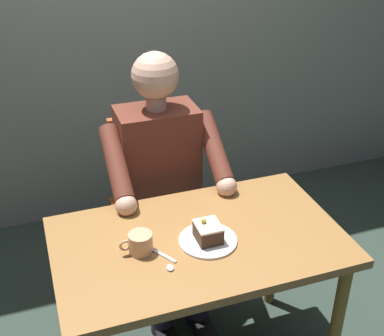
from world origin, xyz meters
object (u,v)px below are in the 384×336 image
object	(u,v)px
dining_table	(199,257)
chair	(155,197)
cake_slice	(208,232)
dessert_spoon	(167,262)
seated_person	(163,186)
coffee_cup	(140,243)

from	to	relation	value
dining_table	chair	distance (m)	0.66
dining_table	cake_slice	world-z (taller)	cake_slice
dining_table	dessert_spoon	bearing A→B (deg)	33.21
seated_person	cake_slice	bearing A→B (deg)	92.74
dining_table	seated_person	size ratio (longest dim) A/B	0.86
dining_table	coffee_cup	bearing A→B (deg)	1.98
chair	coffee_cup	size ratio (longest dim) A/B	7.38
dining_table	seated_person	bearing A→B (deg)	-90.00
chair	cake_slice	distance (m)	0.73
dining_table	cake_slice	size ratio (longest dim) A/B	10.60
chair	dessert_spoon	size ratio (longest dim) A/B	6.60
dining_table	seated_person	xyz separation A→B (m)	(-0.00, -0.48, 0.04)
chair	seated_person	world-z (taller)	seated_person
chair	seated_person	xyz separation A→B (m)	(-0.00, 0.17, 0.17)
dining_table	chair	xyz separation A→B (m)	(0.00, -0.65, -0.12)
dessert_spoon	cake_slice	bearing A→B (deg)	-158.89
cake_slice	seated_person	bearing A→B (deg)	-87.26
chair	seated_person	size ratio (longest dim) A/B	0.71
coffee_cup	dessert_spoon	bearing A→B (deg)	128.64
cake_slice	dessert_spoon	distance (m)	0.20
cake_slice	dessert_spoon	bearing A→B (deg)	21.11
dining_table	seated_person	world-z (taller)	seated_person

